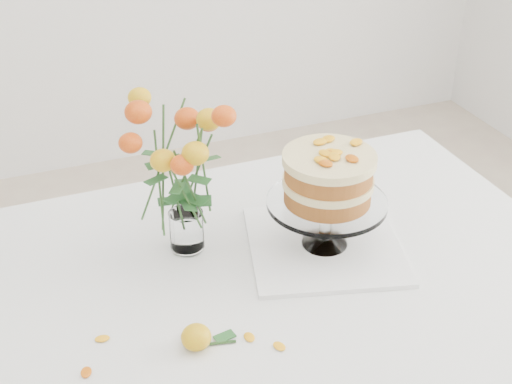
% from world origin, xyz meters
% --- Properties ---
extents(table, '(1.43, 0.93, 0.76)m').
position_xyz_m(table, '(0.00, 0.00, 0.67)').
color(table, tan).
rests_on(table, ground).
extents(napkin, '(0.38, 0.38, 0.01)m').
position_xyz_m(napkin, '(0.22, 0.06, 0.76)').
color(napkin, white).
rests_on(napkin, table).
extents(cake_stand, '(0.24, 0.24, 0.22)m').
position_xyz_m(cake_stand, '(0.22, 0.06, 0.91)').
color(cake_stand, white).
rests_on(cake_stand, napkin).
extents(rose_vase, '(0.24, 0.24, 0.35)m').
position_xyz_m(rose_vase, '(-0.04, 0.16, 0.96)').
color(rose_vase, white).
rests_on(rose_vase, table).
extents(loose_rose_near, '(0.09, 0.05, 0.04)m').
position_xyz_m(loose_rose_near, '(-0.11, -0.13, 0.78)').
color(loose_rose_near, gold).
rests_on(loose_rose_near, table).
extents(stray_petal_a, '(0.03, 0.02, 0.00)m').
position_xyz_m(stray_petal_a, '(-0.12, -0.10, 0.76)').
color(stray_petal_a, '#FFA710').
rests_on(stray_petal_a, table).
extents(stray_petal_b, '(0.03, 0.02, 0.00)m').
position_xyz_m(stray_petal_b, '(-0.02, -0.14, 0.76)').
color(stray_petal_b, '#FFA710').
rests_on(stray_petal_b, table).
extents(stray_petal_c, '(0.03, 0.02, 0.00)m').
position_xyz_m(stray_petal_c, '(0.02, -0.18, 0.76)').
color(stray_petal_c, '#FFA710').
rests_on(stray_petal_c, table).
extents(stray_petal_d, '(0.03, 0.02, 0.00)m').
position_xyz_m(stray_petal_d, '(-0.26, -0.05, 0.76)').
color(stray_petal_d, '#FFA710').
rests_on(stray_petal_d, table).
extents(stray_petal_e, '(0.03, 0.02, 0.00)m').
position_xyz_m(stray_petal_e, '(-0.30, -0.12, 0.76)').
color(stray_petal_e, '#FFA710').
rests_on(stray_petal_e, table).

